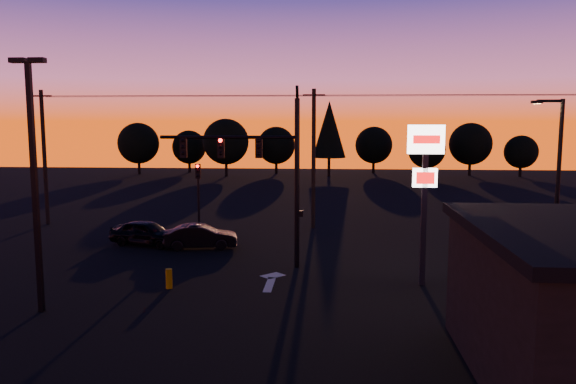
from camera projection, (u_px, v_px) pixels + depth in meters
The scene contains 23 objects.
ground at pixel (255, 291), 23.04m from camera, with size 120.00×120.00×0.00m, color black.
lane_arrow at pixel (271, 280), 24.65m from camera, with size 1.20×3.10×0.01m.
traffic_signal_mast at pixel (263, 164), 26.38m from camera, with size 6.79×0.52×8.58m.
secondary_signal at pixel (198, 188), 34.41m from camera, with size 0.30×0.31×4.35m.
parking_lot_light at pixel (34, 169), 19.95m from camera, with size 1.25×0.30×9.14m.
pylon_sign at pixel (425, 170), 23.40m from camera, with size 1.50×0.28×6.80m.
streetlight at pixel (557, 174), 26.92m from camera, with size 1.55×0.35×8.00m.
utility_pole_0 at pixel (44, 157), 37.47m from camera, with size 1.40×0.26×9.00m.
utility_pole_1 at pixel (314, 158), 36.17m from camera, with size 1.40×0.26×9.00m.
power_wires at pixel (314, 96), 35.67m from camera, with size 36.00×1.22×0.07m.
bollard at pixel (169, 279), 23.43m from camera, with size 0.28×0.28×0.83m, color #AD7900.
tree_0 at pixel (138, 143), 73.59m from camera, with size 5.36×5.36×6.74m.
tree_1 at pixel (189, 147), 76.21m from camera, with size 4.54×4.54×5.71m.
tree_2 at pixel (226, 142), 70.71m from camera, with size 5.77×5.78×7.26m.
tree_3 at pixel (276, 145), 74.31m from camera, with size 4.95×4.95×6.22m.
tree_4 at pixel (329, 129), 70.56m from camera, with size 4.18×4.18×9.50m.
tree_5 at pixel (374, 145), 75.35m from camera, with size 4.95×4.95×6.22m.
tree_6 at pixel (427, 150), 69.02m from camera, with size 4.54×4.54×5.71m.
tree_7 at pixel (471, 144), 71.48m from camera, with size 5.36×5.36×6.74m.
tree_8 at pixel (521, 152), 70.17m from camera, with size 4.12×4.12×5.19m.
car_left at pixel (146, 233), 31.57m from camera, with size 1.67×4.14×1.41m, color black.
car_mid at pixel (201, 236), 30.78m from camera, with size 1.39×4.00×1.32m, color black.
suv_parked at pixel (547, 306), 19.30m from camera, with size 2.09×4.53×1.26m, color black.
Camera 1 is at (2.99, -22.19, 6.95)m, focal length 35.00 mm.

